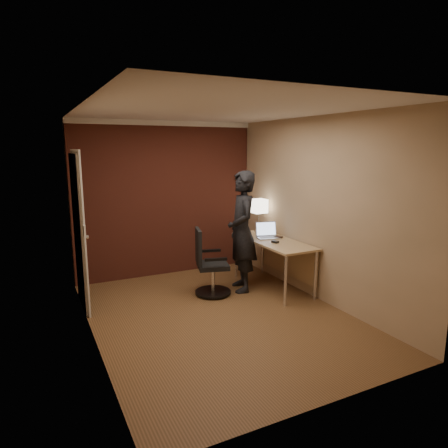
{
  "coord_description": "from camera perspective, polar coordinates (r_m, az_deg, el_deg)",
  "views": [
    {
      "loc": [
        -2.04,
        -4.26,
        2.08
      ],
      "look_at": [
        0.35,
        0.55,
        1.05
      ],
      "focal_mm": 32.0,
      "sensor_mm": 36.0,
      "label": 1
    }
  ],
  "objects": [
    {
      "name": "desk_lamp",
      "position": [
        6.46,
        5.01,
        2.51
      ],
      "size": [
        0.22,
        0.22,
        0.54
      ],
      "color": "silver",
      "rests_on": "desk"
    },
    {
      "name": "person",
      "position": [
        5.8,
        2.59,
        -1.09
      ],
      "size": [
        0.58,
        0.73,
        1.76
      ],
      "primitive_type": "imported",
      "rotation": [
        0.0,
        0.0,
        -1.84
      ],
      "color": "black",
      "rests_on": "ground"
    },
    {
      "name": "wallet",
      "position": [
        6.13,
        7.78,
        -1.86
      ],
      "size": [
        0.13,
        0.14,
        0.02
      ],
      "primitive_type": "cube",
      "rotation": [
        0.0,
        0.0,
        0.44
      ],
      "color": "black",
      "rests_on": "desk"
    },
    {
      "name": "room",
      "position": [
        6.11,
        -9.43,
        4.01
      ],
      "size": [
        4.0,
        4.0,
        4.0
      ],
      "color": "brown",
      "rests_on": "ground"
    },
    {
      "name": "desk",
      "position": [
        6.04,
        7.59,
        -3.42
      ],
      "size": [
        0.6,
        1.5,
        0.73
      ],
      "color": "tan",
      "rests_on": "ground"
    },
    {
      "name": "mouse",
      "position": [
        5.8,
        7.32,
        -2.54
      ],
      "size": [
        0.09,
        0.11,
        0.03
      ],
      "primitive_type": "cube",
      "rotation": [
        0.0,
        0.0,
        0.3
      ],
      "color": "black",
      "rests_on": "desk"
    },
    {
      "name": "laptop",
      "position": [
        6.13,
        6.17,
        -1.32
      ],
      "size": [
        0.38,
        0.33,
        0.23
      ],
      "color": "silver",
      "rests_on": "desk"
    },
    {
      "name": "office_chair",
      "position": [
        5.7,
        -2.2,
        -6.1
      ],
      "size": [
        0.53,
        0.59,
        0.95
      ],
      "color": "black",
      "rests_on": "ground"
    }
  ]
}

